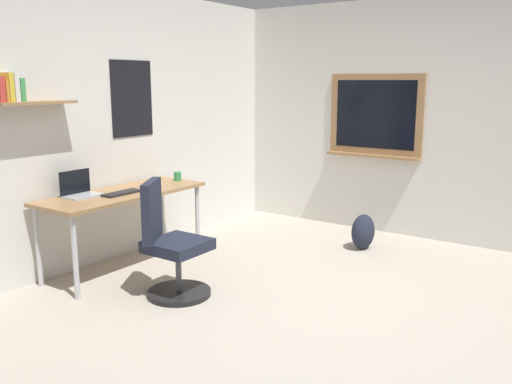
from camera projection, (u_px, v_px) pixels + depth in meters
name	position (u px, v px, depth m)	size (l,w,h in m)	color
ground_plane	(332.00, 314.00, 4.12)	(5.20, 5.20, 0.00)	#ADA393
wall_back	(106.00, 126.00, 5.23)	(5.00, 0.30, 2.60)	silver
wall_right	(439.00, 121.00, 5.84)	(0.22, 5.00, 2.60)	silver
desk	(123.00, 199.00, 5.00)	(1.60, 0.61, 0.73)	#997047
office_chair	(170.00, 247.00, 4.40)	(0.55, 0.56, 0.95)	black
laptop	(80.00, 190.00, 4.77)	(0.31, 0.21, 0.23)	#ADAFB5
keyboard	(122.00, 193.00, 4.88)	(0.37, 0.13, 0.02)	black
computer_mouse	(145.00, 187.00, 5.10)	(0.10, 0.06, 0.03)	#262628
coffee_mug	(178.00, 176.00, 5.53)	(0.08, 0.08, 0.09)	#338C4C
backpack	(363.00, 232.00, 5.69)	(0.32, 0.22, 0.37)	#1E2333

